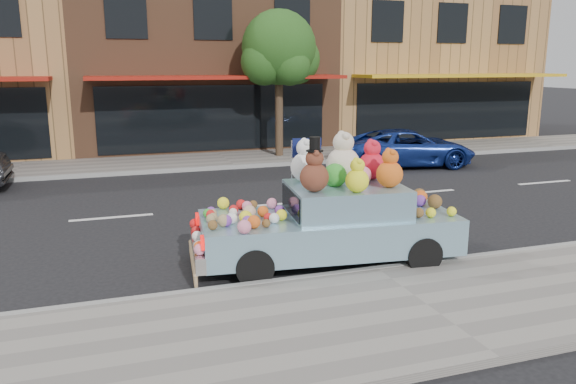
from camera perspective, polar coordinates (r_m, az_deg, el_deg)
name	(u,v)px	position (r m, az deg, el deg)	size (l,w,h in m)	color
ground	(282,204)	(13.76, -0.62, -1.22)	(120.00, 120.00, 0.00)	black
near_sidewalk	(427,308)	(8.13, 13.91, -11.38)	(60.00, 3.00, 0.12)	gray
far_sidewalk	(225,160)	(19.91, -6.40, 3.27)	(60.00, 3.00, 0.12)	gray
near_kerb	(376,271)	(9.33, 8.96, -7.91)	(60.00, 0.12, 0.13)	gray
far_kerb	(235,167)	(18.47, -5.41, 2.56)	(60.00, 0.12, 0.13)	gray
storefront_mid	(196,57)	(25.02, -9.35, 13.37)	(10.00, 9.80, 7.30)	brown
storefront_right	(402,58)	(28.42, 11.52, 13.20)	(10.00, 9.80, 7.30)	#A57845
street_tree	(279,54)	(20.21, -0.90, 13.84)	(3.00, 2.70, 5.22)	#38281C
car_blue	(408,148)	(19.24, 12.06, 4.41)	(2.04, 4.43, 1.23)	navy
art_car	(331,217)	(9.59, 4.34, -2.53)	(4.65, 2.22, 2.23)	black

